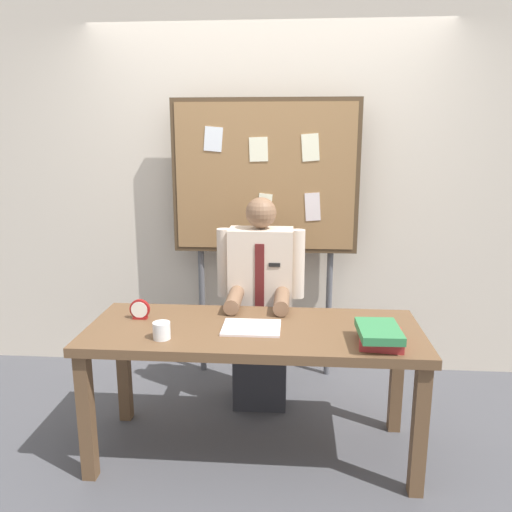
{
  "coord_description": "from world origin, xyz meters",
  "views": [
    {
      "loc": [
        0.21,
        -2.54,
        1.72
      ],
      "look_at": [
        0.0,
        0.17,
        1.09
      ],
      "focal_mm": 35.77,
      "sensor_mm": 36.0,
      "label": 1
    }
  ],
  "objects": [
    {
      "name": "ground_plane",
      "position": [
        0.0,
        0.0,
        0.0
      ],
      "size": [
        12.0,
        12.0,
        0.0
      ],
      "primitive_type": "plane",
      "color": "#4C4C51"
    },
    {
      "name": "back_wall",
      "position": [
        0.0,
        1.18,
        1.35
      ],
      "size": [
        6.4,
        0.08,
        2.7
      ],
      "primitive_type": "cube",
      "color": "beige",
      "rests_on": "ground_plane"
    },
    {
      "name": "desk",
      "position": [
        0.0,
        0.0,
        0.65
      ],
      "size": [
        1.77,
        0.7,
        0.74
      ],
      "color": "brown",
      "rests_on": "ground_plane"
    },
    {
      "name": "person",
      "position": [
        0.0,
        0.56,
        0.63
      ],
      "size": [
        0.55,
        0.56,
        1.37
      ],
      "color": "#2D2D33",
      "rests_on": "ground_plane"
    },
    {
      "name": "bulletin_board",
      "position": [
        0.0,
        0.98,
        1.43
      ],
      "size": [
        1.28,
        0.09,
        1.99
      ],
      "color": "#4C3823",
      "rests_on": "ground_plane"
    },
    {
      "name": "book_stack",
      "position": [
        0.63,
        -0.18,
        0.79
      ],
      "size": [
        0.23,
        0.29,
        0.09
      ],
      "color": "#B22D2D",
      "rests_on": "desk"
    },
    {
      "name": "open_notebook",
      "position": [
        -0.01,
        -0.02,
        0.75
      ],
      "size": [
        0.31,
        0.24,
        0.01
      ],
      "primitive_type": "cube",
      "rotation": [
        0.0,
        0.0,
        0.0
      ],
      "color": "silver",
      "rests_on": "desk"
    },
    {
      "name": "desk_clock",
      "position": [
        -0.64,
        0.08,
        0.79
      ],
      "size": [
        0.11,
        0.04,
        0.11
      ],
      "color": "maroon",
      "rests_on": "desk"
    },
    {
      "name": "coffee_mug",
      "position": [
        -0.45,
        -0.19,
        0.78
      ],
      "size": [
        0.09,
        0.09,
        0.09
      ],
      "primitive_type": "cylinder",
      "color": "white",
      "rests_on": "desk"
    }
  ]
}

